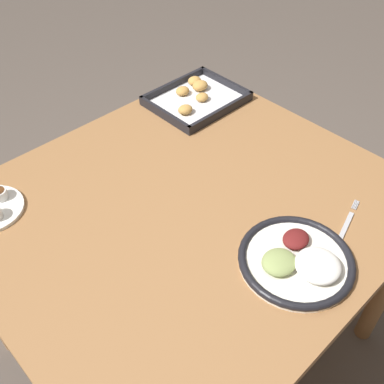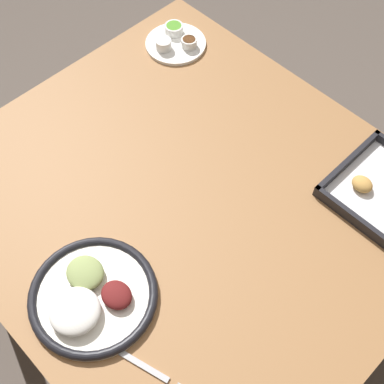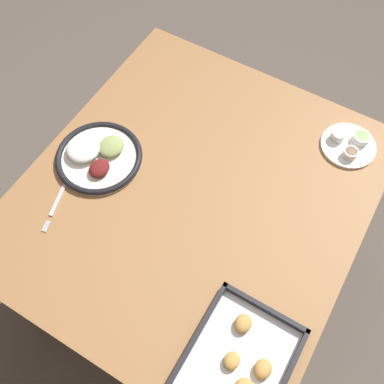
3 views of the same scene
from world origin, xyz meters
TOP-DOWN VIEW (x-y plane):
  - ground_plane at (0.00, 0.00)m, footprint 8.00×8.00m
  - dining_table at (0.00, 0.00)m, footprint 1.10×0.99m
  - dinner_plate at (0.05, -0.33)m, footprint 0.28×0.28m
  - fork at (0.22, -0.35)m, footprint 0.21×0.07m
  - saucer_plate at (-0.40, 0.34)m, footprint 0.18×0.18m
  - baking_tray at (0.36, 0.35)m, footprint 0.31×0.25m

SIDE VIEW (x-z plane):
  - ground_plane at x=0.00m, z-range 0.00..0.00m
  - dining_table at x=0.00m, z-range 0.27..1.01m
  - fork at x=0.22m, z-range 0.74..0.75m
  - baking_tray at x=0.36m, z-range 0.73..0.77m
  - saucer_plate at x=-0.40m, z-range 0.73..0.77m
  - dinner_plate at x=0.05m, z-range 0.73..0.78m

